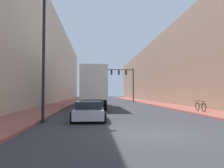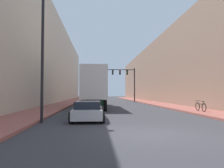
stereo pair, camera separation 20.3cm
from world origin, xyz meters
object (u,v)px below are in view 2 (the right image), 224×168
traffic_signal_gantry (127,78)px  street_lamp (43,34)px  semi_truck (94,87)px  parked_bicycle (201,107)px  sedan_car (88,111)px

traffic_signal_gantry → street_lamp: (-8.85, -28.70, 0.47)m
semi_truck → street_lamp: bearing=-102.6°
traffic_signal_gantry → parked_bicycle: bearing=-83.1°
sedan_car → traffic_signal_gantry: bearing=77.0°
sedan_car → street_lamp: street_lamp is taller
parked_bicycle → semi_truck: bearing=140.2°
sedan_car → street_lamp: 5.26m
street_lamp → parked_bicycle: bearing=23.6°
sedan_car → parked_bicycle: sedan_car is taller
sedan_car → semi_truck: bearing=88.6°
semi_truck → traffic_signal_gantry: bearing=69.5°
semi_truck → parked_bicycle: size_ratio=7.22×
parked_bicycle → street_lamp: bearing=-156.4°
semi_truck → street_lamp: size_ratio=1.65×
traffic_signal_gantry → street_lamp: 30.04m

